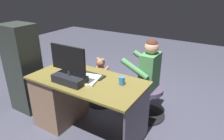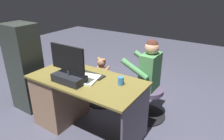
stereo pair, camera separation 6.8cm
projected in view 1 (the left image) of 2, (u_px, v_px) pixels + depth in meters
The scene contains 13 objects.
ground_plane at pixel (104, 116), 3.07m from camera, with size 10.00×10.00×0.00m, color #434454.
desk at pixel (66, 96), 2.81m from camera, with size 1.45×0.72×0.76m.
monitor at pixel (69, 72), 2.35m from camera, with size 0.48×0.21×0.45m.
keyboard at pixel (89, 75), 2.59m from camera, with size 0.42×0.14×0.02m, color black.
computer_mouse at pixel (71, 68), 2.76m from camera, with size 0.06×0.10×0.04m, color #241D29.
cup at pixel (122, 81), 2.34m from camera, with size 0.07×0.07×0.10m, color #3372BF.
tv_remote at pixel (65, 71), 2.69m from camera, with size 0.04×0.15×0.02m, color black.
notebook_binder at pixel (89, 80), 2.45m from camera, with size 0.22×0.30×0.02m, color beige.
office_chair_teddy at pixel (101, 87), 3.36m from camera, with size 0.54×0.54×0.47m.
teddy_bear at pixel (101, 68), 3.23m from camera, with size 0.21×0.21×0.31m.
visitor_chair at pixel (147, 100), 2.99m from camera, with size 0.54×0.54×0.47m.
person at pixel (144, 72), 2.86m from camera, with size 0.53×0.48×1.18m.
equipment_rack at pixel (24, 69), 3.03m from camera, with size 0.44×0.36×1.33m, color #2D322D.
Camera 1 is at (-1.43, 2.11, 1.84)m, focal length 32.66 mm.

